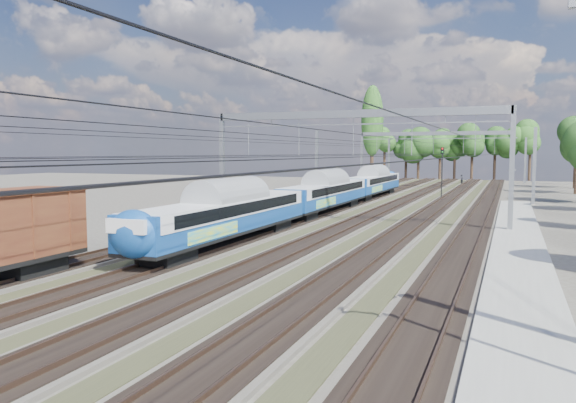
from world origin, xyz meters
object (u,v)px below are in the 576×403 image
at_px(signal_far, 510,165).
at_px(signal_near, 442,167).
at_px(worker, 462,180).
at_px(emu_train, 325,189).

bearing_deg(signal_far, signal_near, -111.81).
distance_m(worker, signal_far, 12.34).
height_order(signal_near, signal_far, signal_near).
bearing_deg(signal_far, worker, 127.00).
height_order(emu_train, worker, emu_train).
bearing_deg(signal_near, worker, 108.25).
distance_m(signal_near, signal_far, 25.97).
relative_size(worker, signal_near, 0.28).
bearing_deg(signal_near, signal_far, 90.57).
distance_m(emu_train, signal_far, 48.68).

